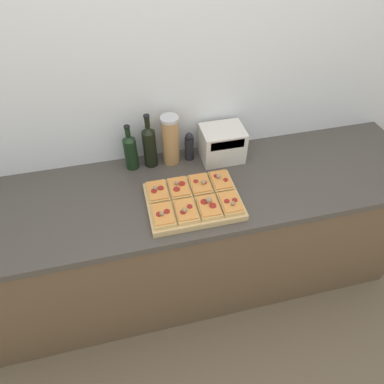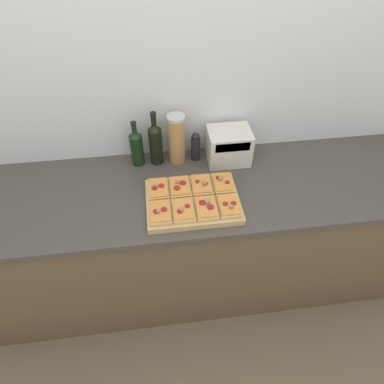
# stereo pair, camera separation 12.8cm
# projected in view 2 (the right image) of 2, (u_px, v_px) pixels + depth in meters

# --- Properties ---
(ground_plane) EXTENTS (12.00, 12.00, 0.00)m
(ground_plane) POSITION_uv_depth(u_px,v_px,m) (198.00, 322.00, 2.20)
(ground_plane) COLOR brown
(wall_back) EXTENTS (6.00, 0.06, 2.50)m
(wall_back) POSITION_uv_depth(u_px,v_px,m) (183.00, 92.00, 1.79)
(wall_back) COLOR silver
(wall_back) RESTS_ON ground_plane
(kitchen_counter) EXTENTS (2.63, 0.67, 0.89)m
(kitchen_counter) POSITION_uv_depth(u_px,v_px,m) (192.00, 240.00, 2.11)
(kitchen_counter) COLOR brown
(kitchen_counter) RESTS_ON ground_plane
(cutting_board) EXTENTS (0.46, 0.34, 0.03)m
(cutting_board) POSITION_uv_depth(u_px,v_px,m) (193.00, 202.00, 1.70)
(cutting_board) COLOR tan
(cutting_board) RESTS_ON kitchen_counter
(pizza_slice_back_left) EXTENTS (0.10, 0.15, 0.05)m
(pizza_slice_back_left) POSITION_uv_depth(u_px,v_px,m) (158.00, 189.00, 1.72)
(pizza_slice_back_left) COLOR tan
(pizza_slice_back_left) RESTS_ON cutting_board
(pizza_slice_back_midleft) EXTENTS (0.10, 0.15, 0.05)m
(pizza_slice_back_midleft) POSITION_uv_depth(u_px,v_px,m) (180.00, 187.00, 1.73)
(pizza_slice_back_midleft) COLOR tan
(pizza_slice_back_midleft) RESTS_ON cutting_board
(pizza_slice_back_midright) EXTENTS (0.10, 0.15, 0.05)m
(pizza_slice_back_midright) POSITION_uv_depth(u_px,v_px,m) (202.00, 185.00, 1.74)
(pizza_slice_back_midright) COLOR tan
(pizza_slice_back_midright) RESTS_ON cutting_board
(pizza_slice_back_right) EXTENTS (0.10, 0.15, 0.05)m
(pizza_slice_back_right) POSITION_uv_depth(u_px,v_px,m) (223.00, 183.00, 1.75)
(pizza_slice_back_right) COLOR tan
(pizza_slice_back_right) RESTS_ON cutting_board
(pizza_slice_front_left) EXTENTS (0.10, 0.15, 0.05)m
(pizza_slice_front_left) POSITION_uv_depth(u_px,v_px,m) (160.00, 212.00, 1.60)
(pizza_slice_front_left) COLOR tan
(pizza_slice_front_left) RESTS_ON cutting_board
(pizza_slice_front_midleft) EXTENTS (0.10, 0.15, 0.05)m
(pizza_slice_front_midleft) POSITION_uv_depth(u_px,v_px,m) (183.00, 210.00, 1.61)
(pizza_slice_front_midleft) COLOR tan
(pizza_slice_front_midleft) RESTS_ON cutting_board
(pizza_slice_front_midright) EXTENTS (0.10, 0.15, 0.06)m
(pizza_slice_front_midright) POSITION_uv_depth(u_px,v_px,m) (206.00, 208.00, 1.62)
(pizza_slice_front_midright) COLOR tan
(pizza_slice_front_midright) RESTS_ON cutting_board
(pizza_slice_front_right) EXTENTS (0.10, 0.15, 0.05)m
(pizza_slice_front_right) POSITION_uv_depth(u_px,v_px,m) (229.00, 206.00, 1.63)
(pizza_slice_front_right) COLOR tan
(pizza_slice_front_right) RESTS_ON cutting_board
(olive_oil_bottle) EXTENTS (0.07, 0.07, 0.27)m
(olive_oil_bottle) POSITION_uv_depth(u_px,v_px,m) (137.00, 147.00, 1.86)
(olive_oil_bottle) COLOR black
(olive_oil_bottle) RESTS_ON kitchen_counter
(wine_bottle) EXTENTS (0.07, 0.07, 0.32)m
(wine_bottle) POSITION_uv_depth(u_px,v_px,m) (156.00, 143.00, 1.85)
(wine_bottle) COLOR black
(wine_bottle) RESTS_ON kitchen_counter
(grain_jar_tall) EXTENTS (0.10, 0.10, 0.29)m
(grain_jar_tall) POSITION_uv_depth(u_px,v_px,m) (177.00, 139.00, 1.85)
(grain_jar_tall) COLOR #AD7F4C
(grain_jar_tall) RESTS_ON kitchen_counter
(pepper_mill) EXTENTS (0.05, 0.05, 0.17)m
(pepper_mill) POSITION_uv_depth(u_px,v_px,m) (196.00, 146.00, 1.91)
(pepper_mill) COLOR black
(pepper_mill) RESTS_ON kitchen_counter
(toaster_oven) EXTENTS (0.26, 0.18, 0.19)m
(toaster_oven) POSITION_uv_depth(u_px,v_px,m) (229.00, 146.00, 1.89)
(toaster_oven) COLOR beige
(toaster_oven) RESTS_ON kitchen_counter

